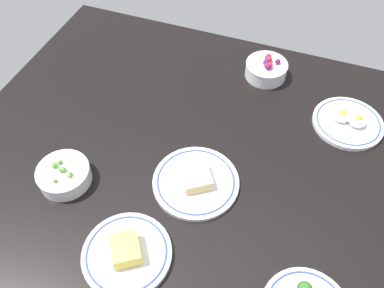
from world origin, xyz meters
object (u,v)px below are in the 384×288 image
at_px(bowl_peas, 64,175).
at_px(plate_sandwich, 196,181).
at_px(bowl_berries, 266,69).
at_px(plate_eggs, 348,122).
at_px(plate_cheese, 127,253).

relative_size(bowl_peas, plate_sandwich, 0.61).
relative_size(bowl_berries, plate_sandwich, 0.60).
bearing_deg(bowl_peas, bowl_berries, 55.80).
xyz_separation_m(plate_eggs, plate_cheese, (-0.42, -0.58, 0.00)).
height_order(bowl_peas, plate_cheese, bowl_peas).
xyz_separation_m(bowl_peas, plate_sandwich, (0.32, 0.11, -0.01)).
bearing_deg(plate_eggs, bowl_berries, 155.61).
distance_m(plate_cheese, plate_sandwich, 0.25).
bearing_deg(plate_sandwich, plate_cheese, -108.66).
xyz_separation_m(bowl_berries, plate_sandwich, (-0.07, -0.47, -0.02)).
xyz_separation_m(plate_cheese, bowl_berries, (0.15, 0.70, 0.02)).
distance_m(bowl_peas, plate_sandwich, 0.34).
bearing_deg(plate_sandwich, bowl_berries, 81.47).
bearing_deg(plate_cheese, bowl_peas, 151.38).
xyz_separation_m(plate_cheese, plate_sandwich, (0.08, 0.24, -0.00)).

